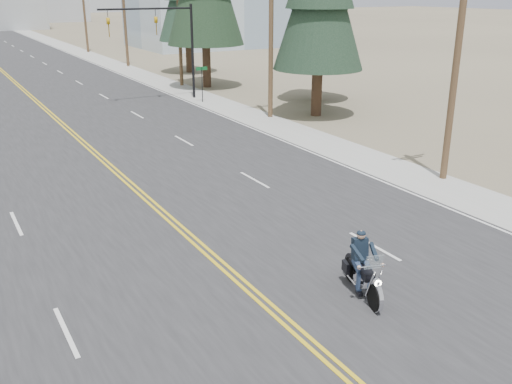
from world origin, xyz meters
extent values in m
plane|color=#776D56|center=(0.00, 0.00, 0.00)|extent=(400.00, 400.00, 0.00)
cube|color=#A5A5A0|center=(11.50, 70.00, 0.01)|extent=(3.00, 200.00, 0.01)
cylinder|color=black|center=(11.00, 32.00, 3.50)|extent=(0.20, 0.20, 7.00)
cylinder|color=black|center=(7.50, 32.00, 6.70)|extent=(7.00, 0.14, 0.14)
imported|color=#BF8C0C|center=(8.20, 32.00, 6.05)|extent=(0.21, 0.26, 1.30)
imported|color=#BF8C0C|center=(4.70, 32.00, 6.05)|extent=(0.21, 0.26, 1.30)
cylinder|color=black|center=(10.80, 30.00, 1.30)|extent=(0.06, 0.06, 2.60)
cube|color=#0C5926|center=(10.80, 30.00, 2.50)|extent=(0.90, 0.03, 0.25)
cylinder|color=brown|center=(12.50, 8.00, 5.50)|extent=(0.30, 0.30, 11.00)
cylinder|color=brown|center=(12.50, 23.00, 5.75)|extent=(0.30, 0.30, 11.50)
cylinder|color=brown|center=(12.50, 38.00, 5.50)|extent=(0.30, 0.30, 11.00)
cylinder|color=brown|center=(12.50, 53.00, 5.75)|extent=(0.30, 0.30, 11.50)
cylinder|color=brown|center=(12.50, 70.00, 5.50)|extent=(0.30, 0.30, 11.00)
cylinder|color=#382619|center=(15.44, 21.91, 1.55)|extent=(0.60, 0.60, 3.09)
cylinder|color=#382619|center=(18.79, 26.55, 1.48)|extent=(0.65, 0.65, 2.97)
cylinder|color=#382619|center=(14.12, 36.21, 1.79)|extent=(0.63, 0.63, 3.58)
cylinder|color=#382619|center=(16.54, 45.49, 1.57)|extent=(0.73, 0.73, 3.13)
camera|label=1|loc=(-6.97, -8.92, 8.10)|focal=40.00mm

